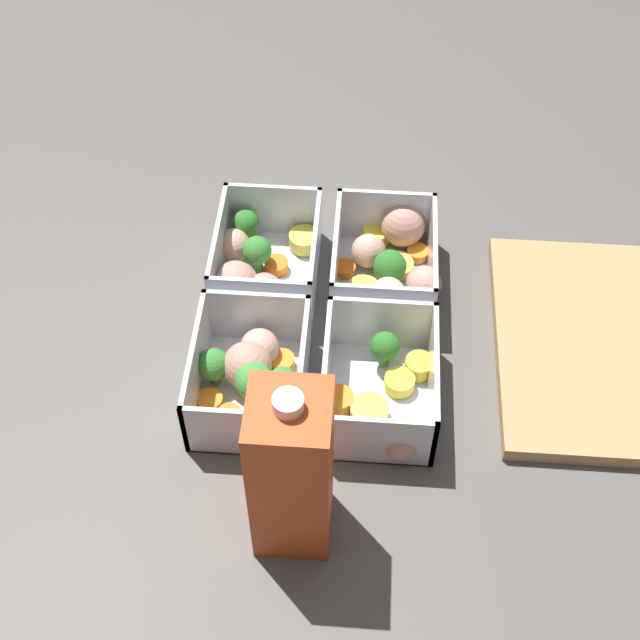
{
  "coord_description": "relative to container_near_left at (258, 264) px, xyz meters",
  "views": [
    {
      "loc": [
        0.59,
        0.04,
        0.74
      ],
      "look_at": [
        0.0,
        0.0,
        0.03
      ],
      "focal_mm": 50.0,
      "sensor_mm": 36.0,
      "label": 1
    }
  ],
  "objects": [
    {
      "name": "juice_carton",
      "position": [
        0.29,
        0.07,
        0.07
      ],
      "size": [
        0.07,
        0.07,
        0.2
      ],
      "color": "#D14C1E",
      "rests_on": "ground_plane"
    },
    {
      "name": "ground_plane",
      "position": [
        0.07,
        0.07,
        -0.03
      ],
      "size": [
        4.0,
        4.0,
        0.0
      ],
      "primitive_type": "plane",
      "color": "#56514C"
    },
    {
      "name": "container_near_right",
      "position": [
        0.15,
        0.02,
        0.0
      ],
      "size": [
        0.15,
        0.13,
        0.07
      ],
      "color": "silver",
      "rests_on": "ground_plane"
    },
    {
      "name": "container_far_left",
      "position": [
        -0.02,
        0.14,
        -0.0
      ],
      "size": [
        0.17,
        0.12,
        0.07
      ],
      "color": "silver",
      "rests_on": "ground_plane"
    },
    {
      "name": "container_near_left",
      "position": [
        0.0,
        0.0,
        0.0
      ],
      "size": [
        0.15,
        0.12,
        0.07
      ],
      "color": "silver",
      "rests_on": "ground_plane"
    },
    {
      "name": "cutting_board",
      "position": [
        0.07,
        0.35,
        -0.02
      ],
      "size": [
        0.28,
        0.18,
        0.02
      ],
      "color": "tan",
      "rests_on": "ground_plane"
    },
    {
      "name": "container_far_right",
      "position": [
        0.16,
        0.14,
        -0.0
      ],
      "size": [
        0.15,
        0.12,
        0.07
      ],
      "color": "silver",
      "rests_on": "ground_plane"
    }
  ]
}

